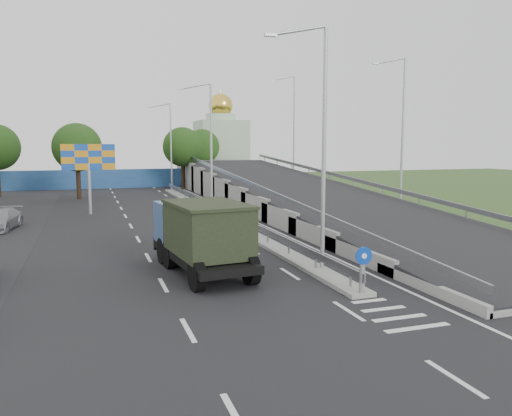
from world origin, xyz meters
name	(u,v)px	position (x,y,z in m)	size (l,w,h in m)	color
ground	(398,318)	(0.00, 0.00, 0.00)	(160.00, 160.00, 0.00)	#2D4C1E
road_surface	(185,226)	(-3.00, 20.00, 0.00)	(26.00, 90.00, 0.04)	black
median	(214,215)	(0.00, 24.00, 0.10)	(1.00, 44.00, 0.20)	gray
overpass_ramp	(304,191)	(7.50, 24.00, 1.75)	(10.00, 50.00, 3.50)	gray
median_guardrail	(214,206)	(0.00, 24.00, 0.75)	(0.09, 44.00, 0.71)	gray
sign_bollard	(363,270)	(0.00, 2.17, 1.03)	(0.64, 0.23, 1.67)	black
lamp_post_near	(320,136)	(0.11, 6.00, 5.81)	(2.74, 0.18, 10.08)	#B2B5B7
lamp_post_mid	(209,140)	(0.11, 26.00, 5.81)	(2.74, 0.18, 10.08)	#B2B5B7
lamp_post_far	(169,142)	(0.11, 46.00, 5.81)	(2.74, 0.18, 10.08)	#B2B5B7
blue_wall	(130,179)	(-4.00, 52.00, 1.20)	(30.00, 0.50, 2.40)	#264C8E
church	(221,146)	(10.00, 60.00, 5.31)	(7.00, 7.00, 13.80)	#B2CCAD
billboard	(89,161)	(-9.00, 28.00, 4.19)	(4.00, 0.24, 5.50)	#B2B5B7
tree_left_mid	(77,148)	(-10.00, 40.00, 5.18)	(4.80, 4.80, 7.60)	black
tree_median_far	(182,147)	(2.00, 48.00, 5.18)	(4.80, 4.80, 7.60)	black
tree_ramp_far	(202,147)	(6.00, 55.00, 5.18)	(4.80, 4.80, 7.60)	black
dump_truck	(201,233)	(-4.62, 7.66, 1.71)	(3.31, 7.24, 3.09)	black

